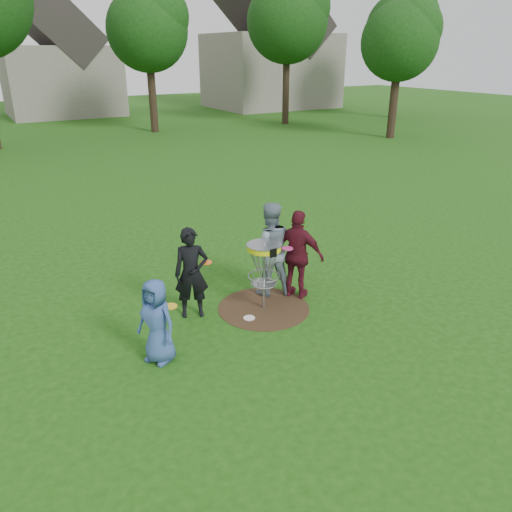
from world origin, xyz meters
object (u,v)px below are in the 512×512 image
player_black (191,273)px  disc_golf_basket (264,260)px  player_grey (269,249)px  player_blue (157,321)px  player_maroon (298,255)px

player_black → disc_golf_basket: 1.38m
player_grey → disc_golf_basket: size_ratio=1.42×
player_blue → player_black: (1.08, 1.10, 0.16)m
player_grey → disc_golf_basket: (-0.44, -0.53, 0.04)m
player_blue → disc_golf_basket: (2.38, 0.65, 0.30)m
player_grey → disc_golf_basket: 0.69m
player_blue → player_maroon: (3.23, 0.75, 0.20)m
player_blue → player_maroon: size_ratio=0.78×
player_black → player_grey: player_grey is taller
player_blue → player_grey: size_ratio=0.73×
player_black → player_maroon: 2.18m
player_blue → player_grey: (2.82, 1.18, 0.26)m
player_blue → player_grey: player_grey is taller
player_grey → player_maroon: player_grey is taller
player_black → disc_golf_basket: size_ratio=1.26×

